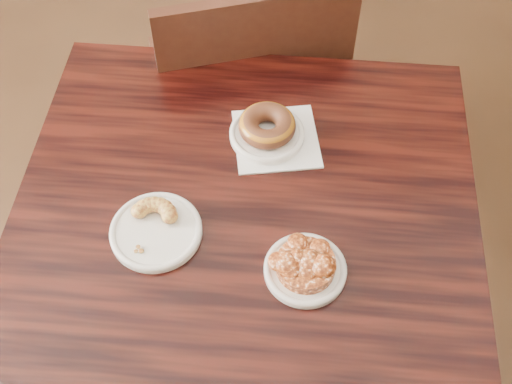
{
  "coord_description": "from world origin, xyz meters",
  "views": [
    {
      "loc": [
        -0.05,
        -0.6,
        1.75
      ],
      "look_at": [
        -0.06,
        0.07,
        0.8
      ],
      "focal_mm": 45.0,
      "sensor_mm": 36.0,
      "label": 1
    }
  ],
  "objects_px": {
    "cafe_table": "(247,303)",
    "chair_far": "(240,83)",
    "glazed_donut": "(267,125)",
    "cruller_fragment": "(155,226)",
    "apple_fritter": "(306,263)"
  },
  "relations": [
    {
      "from": "chair_far",
      "to": "apple_fritter",
      "type": "bearing_deg",
      "value": 86.31
    },
    {
      "from": "cafe_table",
      "to": "cruller_fragment",
      "type": "xyz_separation_m",
      "value": [
        -0.16,
        -0.04,
        0.4
      ]
    },
    {
      "from": "glazed_donut",
      "to": "apple_fritter",
      "type": "height_order",
      "value": "glazed_donut"
    },
    {
      "from": "cafe_table",
      "to": "glazed_donut",
      "type": "distance_m",
      "value": 0.45
    },
    {
      "from": "chair_far",
      "to": "apple_fritter",
      "type": "xyz_separation_m",
      "value": [
        0.14,
        -0.76,
        0.33
      ]
    },
    {
      "from": "chair_far",
      "to": "cruller_fragment",
      "type": "height_order",
      "value": "chair_far"
    },
    {
      "from": "chair_far",
      "to": "glazed_donut",
      "type": "distance_m",
      "value": 0.57
    },
    {
      "from": "glazed_donut",
      "to": "chair_far",
      "type": "bearing_deg",
      "value": 99.41
    },
    {
      "from": "glazed_donut",
      "to": "cruller_fragment",
      "type": "height_order",
      "value": "glazed_donut"
    },
    {
      "from": "glazed_donut",
      "to": "apple_fritter",
      "type": "bearing_deg",
      "value": -77.24
    },
    {
      "from": "glazed_donut",
      "to": "cruller_fragment",
      "type": "xyz_separation_m",
      "value": [
        -0.2,
        -0.23,
        -0.01
      ]
    },
    {
      "from": "cafe_table",
      "to": "chair_far",
      "type": "distance_m",
      "value": 0.65
    },
    {
      "from": "glazed_donut",
      "to": "cruller_fragment",
      "type": "bearing_deg",
      "value": -130.6
    },
    {
      "from": "cafe_table",
      "to": "glazed_donut",
      "type": "height_order",
      "value": "glazed_donut"
    },
    {
      "from": "apple_fritter",
      "to": "cruller_fragment",
      "type": "height_order",
      "value": "apple_fritter"
    }
  ]
}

